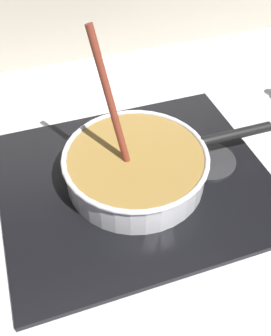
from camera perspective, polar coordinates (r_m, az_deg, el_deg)
The scene contains 5 objects.
ground at distance 0.72m, azimuth 4.28°, elevation -17.38°, with size 2.40×1.60×0.04m, color #B7B7BC.
hob_plate at distance 0.83m, azimuth -0.00°, elevation -1.94°, with size 0.56×0.48×0.01m, color black.
burner_ring at distance 0.83m, azimuth -0.00°, elevation -1.47°, with size 0.18×0.18×0.01m, color #592D0C.
spare_burner at distance 0.88m, azimuth 10.44°, elevation 1.10°, with size 0.12×0.12×0.01m, color #262628.
cooking_pan at distance 0.80m, azimuth 0.09°, elevation 0.30°, with size 0.46×0.30×0.32m.
Camera 1 is at (-0.16, -0.29, 0.62)m, focal length 41.84 mm.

